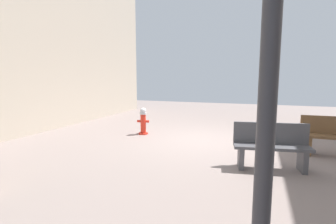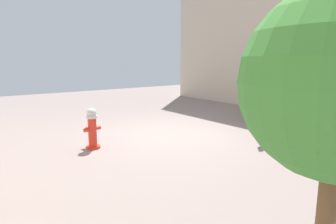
% 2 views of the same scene
% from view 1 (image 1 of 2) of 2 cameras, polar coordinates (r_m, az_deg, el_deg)
% --- Properties ---
extents(ground_plane, '(23.40, 23.40, 0.00)m').
position_cam_1_polar(ground_plane, '(7.71, 7.84, -6.39)').
color(ground_plane, gray).
extents(fire_hydrant, '(0.41, 0.38, 0.90)m').
position_cam_1_polar(fire_hydrant, '(8.41, -5.68, -2.04)').
color(fire_hydrant, red).
rests_on(fire_hydrant, ground_plane).
extents(bench_far, '(1.55, 0.69, 0.95)m').
position_cam_1_polar(bench_far, '(5.62, 22.46, -7.13)').
color(bench_far, '#4C4C51').
rests_on(bench_far, ground_plane).
extents(street_lamp, '(0.36, 0.36, 3.80)m').
position_cam_1_polar(street_lamp, '(2.05, 22.74, 21.03)').
color(street_lamp, '#2D2D33').
rests_on(street_lamp, ground_plane).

